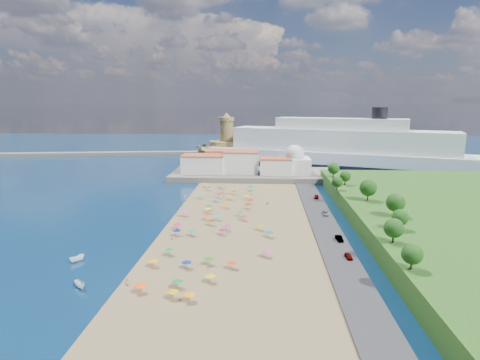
{
  "coord_description": "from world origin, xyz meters",
  "views": [
    {
      "loc": [
        13.85,
        -139.22,
        40.72
      ],
      "look_at": [
        4.0,
        25.0,
        8.0
      ],
      "focal_mm": 30.0,
      "sensor_mm": 36.0,
      "label": 1
    }
  ],
  "objects": [
    {
      "name": "breakwater",
      "position": [
        -110.0,
        153.0,
        1.3
      ],
      "size": [
        199.03,
        34.77,
        2.6
      ],
      "primitive_type": "cube",
      "rotation": [
        0.0,
        0.0,
        0.14
      ],
      "color": "#59544C",
      "rests_on": "ground"
    },
    {
      "name": "parked_cars",
      "position": [
        36.0,
        -6.99,
        1.4
      ],
      "size": [
        2.23,
        69.12,
        1.43
      ],
      "color": "gray",
      "rests_on": "promenade"
    },
    {
      "name": "beach_parasols",
      "position": [
        -1.79,
        -7.5,
        2.15
      ],
      "size": [
        32.23,
        112.31,
        2.2
      ],
      "color": "gray",
      "rests_on": "beach"
    },
    {
      "name": "waterfront_buildings",
      "position": [
        -3.05,
        73.64,
        7.88
      ],
      "size": [
        57.0,
        29.0,
        11.0
      ],
      "color": "silver",
      "rests_on": "terrace"
    },
    {
      "name": "cruise_ship",
      "position": [
        60.47,
        110.17,
        10.9
      ],
      "size": [
        167.31,
        78.24,
        36.81
      ],
      "color": "black",
      "rests_on": "ground"
    },
    {
      "name": "beachgoers",
      "position": [
        -3.82,
        1.48,
        1.11
      ],
      "size": [
        35.02,
        96.97,
        1.88
      ],
      "color": "tan",
      "rests_on": "beach"
    },
    {
      "name": "jetty",
      "position": [
        -12.0,
        108.0,
        1.2
      ],
      "size": [
        18.0,
        70.0,
        2.4
      ],
      "primitive_type": "cube",
      "color": "#59544C",
      "rests_on": "ground"
    },
    {
      "name": "moored_boats",
      "position": [
        -30.33,
        -51.66,
        0.79
      ],
      "size": [
        11.16,
        18.5,
        1.62
      ],
      "color": "white",
      "rests_on": "ground"
    },
    {
      "name": "ground",
      "position": [
        0.0,
        0.0,
        0.0
      ],
      "size": [
        700.0,
        700.0,
        0.0
      ],
      "primitive_type": "plane",
      "color": "#071938",
      "rests_on": "ground"
    },
    {
      "name": "domed_building",
      "position": [
        30.0,
        71.0,
        8.97
      ],
      "size": [
        16.0,
        16.0,
        15.0
      ],
      "color": "silver",
      "rests_on": "terrace"
    },
    {
      "name": "fortress",
      "position": [
        -12.0,
        138.0,
        6.68
      ],
      "size": [
        40.0,
        40.0,
        32.4
      ],
      "color": "olive",
      "rests_on": "ground"
    },
    {
      "name": "hillside_trees",
      "position": [
        48.67,
        -5.35,
        10.0
      ],
      "size": [
        16.07,
        107.86,
        7.62
      ],
      "color": "#382314",
      "rests_on": "hillside"
    },
    {
      "name": "terrace",
      "position": [
        10.0,
        73.0,
        1.5
      ],
      "size": [
        90.0,
        36.0,
        3.0
      ],
      "primitive_type": "cube",
      "color": "#59544C",
      "rests_on": "ground"
    }
  ]
}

